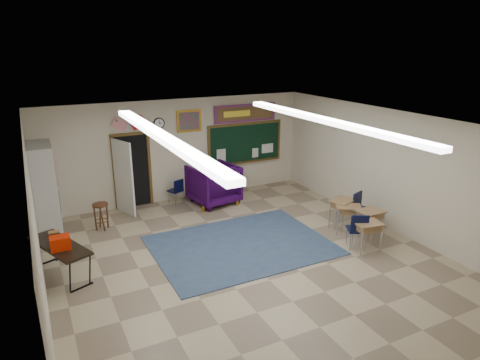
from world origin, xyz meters
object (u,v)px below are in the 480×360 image
student_desk_front_right (341,212)px  folding_table (61,259)px  wingback_armchair (214,184)px  student_desk_front_left (348,218)px  wooden_stool (101,216)px

student_desk_front_right → folding_table: folding_table is taller
wingback_armchair → student_desk_front_left: size_ratio=1.70×
student_desk_front_right → wooden_stool: student_desk_front_right is taller
folding_table → wooden_stool: (1.12, 1.98, -0.02)m
student_desk_front_left → folding_table: bearing=-154.7°
wooden_stool → folding_table: bearing=-119.4°
student_desk_front_left → wingback_armchair: bearing=155.4°
wingback_armchair → student_desk_front_left: wingback_armchair is taller
wingback_armchair → wooden_stool: size_ratio=1.86×
student_desk_front_right → folding_table: size_ratio=0.43×
student_desk_front_right → wooden_stool: (-5.49, 2.63, -0.06)m
student_desk_front_left → wooden_stool: (-5.38, 2.98, -0.05)m
student_desk_front_left → student_desk_front_right: (0.10, 0.35, 0.01)m
wingback_armchair → wooden_stool: wingback_armchair is taller
wooden_stool → wingback_armchair: bearing=8.1°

